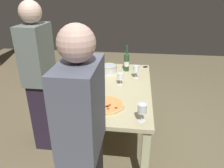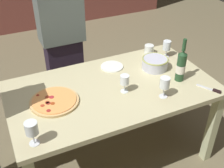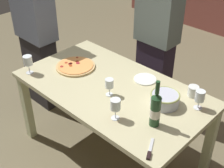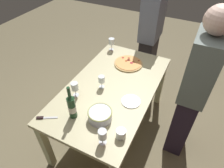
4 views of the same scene
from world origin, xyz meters
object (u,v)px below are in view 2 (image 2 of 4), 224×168
pizza (54,101)px  wine_glass_by_bottle (125,81)px  wine_glass_far_right (165,84)px  pizza_knife (212,90)px  dining_table (112,97)px  serving_bowl (155,63)px  wine_glass_far_left (32,129)px  cup_amber (149,49)px  person_guest_left (62,37)px  wine_bottle (181,65)px  wine_glass_near_pizza (167,46)px  side_plate (112,67)px

pizza → wine_glass_by_bottle: size_ratio=2.46×
wine_glass_far_right → pizza_knife: 0.41m
dining_table → wine_glass_far_right: wine_glass_far_right is taller
dining_table → serving_bowl: bearing=12.9°
wine_glass_far_left → pizza: bearing=57.4°
pizza_knife → serving_bowl: bearing=115.9°
cup_amber → person_guest_left: 0.83m
wine_bottle → wine_glass_near_pizza: 0.40m
wine_bottle → wine_glass_far_left: bearing=-170.2°
wine_glass_by_bottle → wine_glass_far_left: (-0.74, -0.25, 0.02)m
pizza_knife → person_guest_left: bearing=125.6°
wine_glass_far_right → person_guest_left: person_guest_left is taller
cup_amber → pizza_knife: bearing=-79.5°
wine_glass_far_right → wine_glass_by_bottle: bearing=142.6°
cup_amber → person_guest_left: (-0.70, 0.44, 0.08)m
pizza → wine_glass_near_pizza: (1.11, 0.24, 0.09)m
serving_bowl → wine_bottle: bearing=-70.4°
pizza → side_plate: bearing=25.3°
pizza → cup_amber: 1.06m
wine_glass_far_right → cup_amber: wine_glass_far_right is taller
pizza_knife → person_guest_left: (-0.83, 1.16, 0.11)m
dining_table → pizza_knife: 0.77m
wine_glass_by_bottle → wine_glass_far_right: bearing=-37.4°
pizza → cup_amber: (1.00, 0.35, 0.03)m
dining_table → wine_glass_near_pizza: bearing=20.2°
serving_bowl → side_plate: bearing=152.1°
wine_glass_far_left → pizza_knife: size_ratio=0.92×
wine_glass_far_left → wine_glass_far_right: wine_glass_far_left is taller
pizza → wine_glass_near_pizza: bearing=12.3°
wine_bottle → side_plate: size_ratio=1.85×
wine_glass_far_left → dining_table: bearing=26.9°
wine_glass_by_bottle → wine_bottle: bearing=-4.9°
wine_glass_far_right → pizza_knife: size_ratio=0.92×
serving_bowl → side_plate: (-0.32, 0.17, -0.05)m
wine_glass_far_right → side_plate: (-0.17, 0.54, -0.11)m
serving_bowl → cup_amber: size_ratio=2.62×
wine_glass_near_pizza → pizza: bearing=-167.7°
wine_glass_by_bottle → wine_glass_near_pizza: bearing=29.3°
person_guest_left → dining_table: bearing=0.0°
wine_bottle → wine_glass_near_pizza: (0.12, 0.37, -0.03)m
pizza → wine_glass_far_left: (-0.22, -0.34, 0.10)m
serving_bowl → person_guest_left: size_ratio=0.13×
pizza → wine_glass_far_right: wine_glass_far_right is taller
wine_glass_far_left → cup_amber: wine_glass_far_left is taller
wine_glass_near_pizza → cup_amber: size_ratio=1.80×
wine_glass_by_bottle → cup_amber: size_ratio=1.69×
side_plate → person_guest_left: (-0.28, 0.52, 0.11)m
person_guest_left → serving_bowl: bearing=30.1°
serving_bowl → wine_glass_far_right: 0.41m
wine_glass_far_left → cup_amber: (1.22, 0.69, -0.07)m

